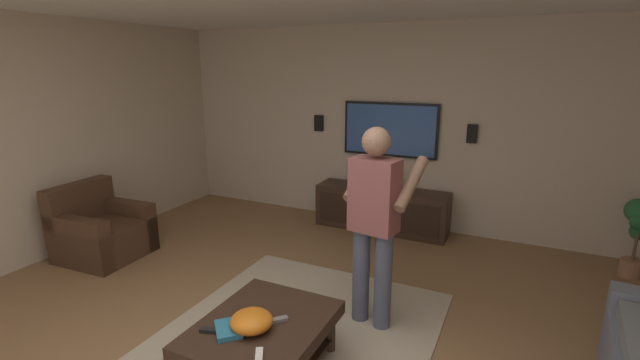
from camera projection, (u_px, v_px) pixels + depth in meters
name	position (u px, v px, depth m)	size (l,w,h in m)	color
wall_back_tv	(395.00, 127.00, 5.62)	(0.10, 6.43, 2.60)	#C6B299
area_rug	(279.00, 355.00, 3.19)	(2.88, 2.05, 0.01)	tan
armchair	(101.00, 232.00, 4.81)	(0.84, 0.85, 0.82)	#472D1E
coffee_table	(263.00, 336.00, 2.94)	(1.00, 0.80, 0.40)	#332116
media_console	(381.00, 209.00, 5.61)	(0.45, 1.70, 0.55)	#332116
tv	(390.00, 130.00, 5.56)	(0.05, 1.23, 0.69)	black
person_standing	(375.00, 217.00, 3.38)	(0.59, 0.60, 1.64)	#4C5166
bowl	(252.00, 321.00, 2.82)	(0.28, 0.28, 0.13)	orange
remote_white	(259.00, 357.00, 2.55)	(0.15, 0.04, 0.02)	white
remote_black	(212.00, 330.00, 2.80)	(0.15, 0.04, 0.02)	black
remote_grey	(277.00, 320.00, 2.92)	(0.15, 0.04, 0.02)	slate
book	(228.00, 329.00, 2.80)	(0.22, 0.16, 0.04)	teal
vase_round	(392.00, 181.00, 5.50)	(0.22, 0.22, 0.22)	gold
wall_speaker_left	(472.00, 134.00, 5.15)	(0.06, 0.12, 0.22)	black
wall_speaker_right	(319.00, 123.00, 6.00)	(0.06, 0.12, 0.22)	black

